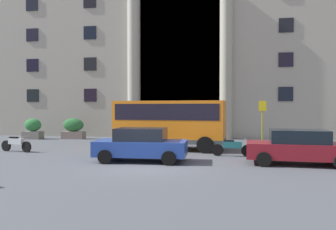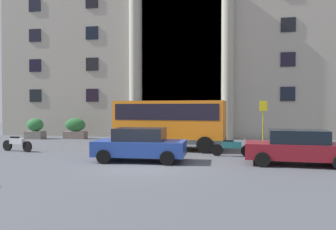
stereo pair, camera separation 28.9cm
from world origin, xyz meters
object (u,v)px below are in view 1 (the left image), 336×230
Objects in this scene: parked_sedan_far at (299,147)px; motorcycle_near_kerb at (135,145)px; orange_minibus at (170,121)px; scooter_by_planter at (16,143)px; hedge_planter_west at (73,129)px; white_taxi_kerbside at (141,145)px; hedge_planter_east at (33,129)px; motorcycle_far_end at (231,147)px; bus_stop_sign at (262,119)px.

parked_sedan_far is 8.05m from motorcycle_near_kerb.
orange_minibus reaches higher than scooter_by_planter.
white_taxi_kerbside is at bearing -51.34° from hedge_planter_west.
hedge_planter_west is at bearing 10.77° from hedge_planter_east.
scooter_by_planter is (-6.79, -0.20, 0.00)m from motorcycle_near_kerb.
white_taxi_kerbside reaches higher than motorcycle_near_kerb.
orange_minibus is 1.55× the size of white_taxi_kerbside.
orange_minibus is at bearing -32.21° from hedge_planter_west.
orange_minibus is 4.29m from motorcycle_far_end.
hedge_planter_east is 0.38× the size of white_taxi_kerbside.
white_taxi_kerbside is 7.98m from scooter_by_planter.
motorcycle_near_kerb is at bearing -176.38° from motorcycle_far_end.
hedge_planter_west is (-13.88, 3.78, -0.97)m from bus_stop_sign.
scooter_by_planter is (0.20, -7.71, -0.32)m from hedge_planter_west.
parked_sedan_far reaches higher than motorcycle_far_end.
motorcycle_far_end is (11.77, 0.16, -0.00)m from scooter_by_planter.
hedge_planter_east is at bearing 161.88° from orange_minibus.
white_taxi_kerbside is at bearing -53.24° from motorcycle_near_kerb.
bus_stop_sign reaches higher than hedge_planter_east.
hedge_planter_west is 3.13m from hedge_planter_east.
hedge_planter_west is 0.42× the size of white_taxi_kerbside.
motorcycle_far_end is at bearing 27.76° from white_taxi_kerbside.
scooter_by_planter is at bearing -65.30° from hedge_planter_east.
bus_stop_sign is 14.30m from scooter_by_planter.
hedge_planter_west is 7.72m from scooter_by_planter.
white_taxi_kerbside is 4.70m from motorcycle_far_end.
orange_minibus is at bearing 151.74° from motorcycle_far_end.
hedge_planter_east is 0.77× the size of motorcycle_far_end.
bus_stop_sign is 0.68× the size of white_taxi_kerbside.
motorcycle_near_kerb is (-1.51, -2.16, -1.22)m from orange_minibus.
hedge_planter_west is 10.26m from motorcycle_near_kerb.
hedge_planter_west is 0.85× the size of scooter_by_planter.
motorcycle_near_kerb is at bearing -151.57° from bus_stop_sign.
parked_sedan_far is 2.15× the size of motorcycle_far_end.
hedge_planter_west is at bearing 152.05° from orange_minibus.
orange_minibus is 3.29× the size of motorcycle_near_kerb.
white_taxi_kerbside is at bearing -3.09° from scooter_by_planter.
scooter_by_planter is (-13.69, -3.93, -1.29)m from bus_stop_sign.
bus_stop_sign is at bearing 102.46° from parked_sedan_far.
parked_sedan_far is at bearing 0.87° from motorcycle_near_kerb.
white_taxi_kerbside is at bearing -134.70° from bus_stop_sign.
hedge_planter_west reaches higher than scooter_by_planter.
bus_stop_sign reaches higher than white_taxi_kerbside.
motorcycle_near_kerb is at bearing -120.71° from orange_minibus.
orange_minibus is at bearing 70.90° from motorcycle_near_kerb.
scooter_by_planter is (-14.56, 1.89, -0.30)m from parked_sedan_far.
hedge_planter_west is 17.60m from parked_sedan_far.
bus_stop_sign reaches higher than parked_sedan_far.
motorcycle_far_end is (3.47, -2.19, -1.22)m from orange_minibus.
orange_minibus is at bearing 80.58° from white_taxi_kerbside.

